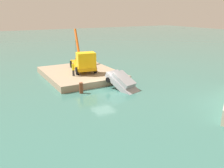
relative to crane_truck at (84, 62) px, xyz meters
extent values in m
plane|color=#386B60|center=(6.48, -0.39, -2.17)|extent=(200.00, 200.00, 0.00)
cube|color=gray|center=(-0.35, -0.39, -1.77)|extent=(11.42, 9.35, 0.81)
cube|color=orange|center=(-0.83, 0.15, -0.64)|extent=(6.66, 3.57, 0.45)
cube|color=yellow|center=(1.41, -0.27, 0.54)|extent=(2.17, 2.64, 1.91)
cylinder|color=black|center=(1.57, 0.95, -0.87)|extent=(1.04, 0.48, 1.00)
cylinder|color=black|center=(1.12, -1.46, -0.87)|extent=(1.04, 0.48, 1.00)
cylinder|color=black|center=(-2.77, 1.76, -0.87)|extent=(1.04, 0.48, 1.00)
cylinder|color=black|center=(-3.22, -0.64, -0.87)|extent=(1.04, 0.48, 1.00)
cylinder|color=#BF4C0C|center=(-4.42, 0.90, 1.96)|extent=(3.82, 1.21, 4.19)
cube|color=#BF4C0C|center=(-2.69, 0.50, -0.17)|extent=(1.00, 1.00, 0.50)
cylinder|color=#4C4C19|center=(-6.16, 1.30, 1.60)|extent=(0.04, 0.04, 4.66)
cylinder|color=#323232|center=(1.56, -2.13, -0.98)|extent=(0.28, 0.28, 0.77)
cylinder|color=yellow|center=(1.56, -2.13, -0.21)|extent=(0.34, 0.34, 0.77)
sphere|color=tan|center=(1.56, -2.13, 0.28)|extent=(0.22, 0.22, 0.22)
cube|color=#99999E|center=(7.38, 1.80, -1.59)|extent=(4.70, 2.98, 2.73)
cube|color=#99999E|center=(7.46, 1.82, -0.94)|extent=(2.86, 2.27, 1.67)
cylinder|color=black|center=(8.33, 3.05, -2.64)|extent=(0.89, 0.44, 0.86)
cylinder|color=black|center=(8.84, 1.22, -2.64)|extent=(0.89, 0.44, 0.86)
cylinder|color=black|center=(5.61, 2.30, -1.15)|extent=(0.89, 0.44, 0.86)
cylinder|color=black|center=(6.12, 0.47, -1.15)|extent=(0.89, 0.44, 0.86)
cylinder|color=brown|center=(6.19, -3.01, -1.56)|extent=(0.42, 0.42, 1.22)
cylinder|color=brown|center=(6.23, 1.88, -1.35)|extent=(0.42, 0.42, 1.66)
camera|label=1|loc=(29.69, -12.40, 6.59)|focal=37.96mm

